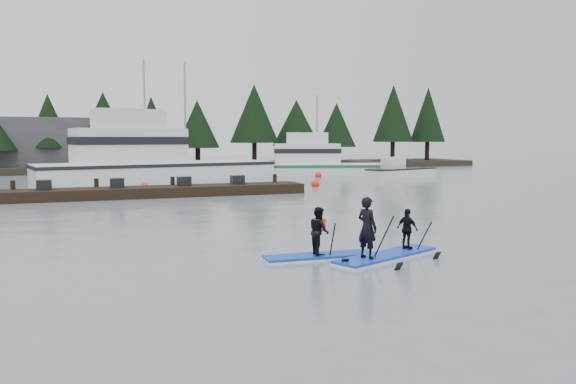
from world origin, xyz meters
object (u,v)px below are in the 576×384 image
object	(u,v)px
fishing_boat_large	(150,170)
paddleboard_duo	(384,239)
fishing_boat_medium	(320,169)
floating_dock	(156,192)
paddleboard_solo	(319,240)

from	to	relation	value
fishing_boat_large	paddleboard_duo	xyz separation A→B (m)	(1.85, -30.71, -0.23)
fishing_boat_medium	floating_dock	bearing A→B (deg)	-122.66
floating_dock	fishing_boat_medium	bearing A→B (deg)	40.89
floating_dock	paddleboard_solo	distance (m)	17.38
fishing_boat_large	fishing_boat_medium	distance (m)	14.14
paddleboard_solo	fishing_boat_medium	bearing A→B (deg)	69.25
floating_dock	paddleboard_duo	size ratio (longest dim) A/B	4.72
paddleboard_solo	paddleboard_duo	world-z (taller)	paddleboard_duo
fishing_boat_medium	floating_dock	world-z (taller)	fishing_boat_medium
floating_dock	paddleboard_solo	world-z (taller)	paddleboard_solo
fishing_boat_medium	paddleboard_duo	xyz separation A→B (m)	(-12.28, -30.94, 0.02)
fishing_boat_medium	floating_dock	distance (m)	20.26
fishing_boat_large	paddleboard_duo	distance (m)	30.76
fishing_boat_medium	paddleboard_duo	world-z (taller)	fishing_boat_medium
paddleboard_duo	floating_dock	bearing A→B (deg)	79.29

